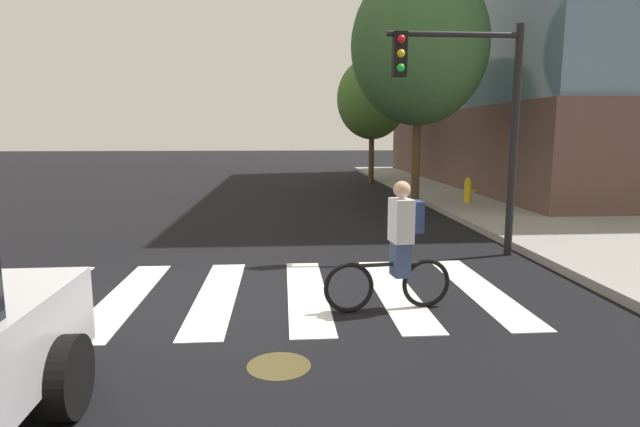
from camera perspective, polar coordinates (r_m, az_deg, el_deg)
The scene contains 8 objects.
ground_plane at distance 7.54m, azimuth -11.50°, elevation -8.92°, with size 120.00×120.00×0.00m, color black.
crosswalk_stripes at distance 7.53m, azimuth -11.35°, elevation -8.88°, with size 8.22×3.36×0.01m.
manhole_cover at distance 5.33m, azimuth -4.60°, elevation -16.49°, with size 0.64×0.64×0.01m, color #473D1E.
cyclist at distance 6.70m, azimuth 8.67°, elevation -3.63°, with size 1.70×0.39×1.69m.
traffic_light_near at distance 9.81m, azimuth 16.49°, elevation 11.94°, with size 2.47×0.28×4.20m.
fire_hydrant at distance 16.50m, azimuth 16.10°, elevation 2.49°, with size 0.33×0.22×0.78m.
street_tree_near at distance 15.93m, azimuth 10.97°, elevation 17.80°, with size 3.98×3.98×7.08m.
street_tree_mid at distance 23.70m, azimuth 5.82°, elevation 12.57°, with size 3.17×3.17×5.63m.
Camera 1 is at (0.97, -7.11, 2.29)m, focal length 28.81 mm.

